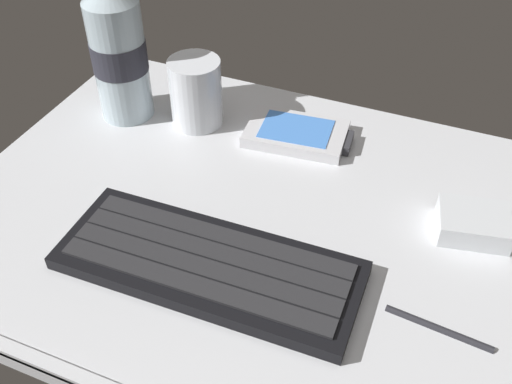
# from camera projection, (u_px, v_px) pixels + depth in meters

# --- Properties ---
(ground_plane) EXTENTS (0.64, 0.48, 0.03)m
(ground_plane) POSITION_uv_depth(u_px,v_px,m) (255.00, 221.00, 0.63)
(ground_plane) COLOR silver
(keyboard) EXTENTS (0.29, 0.12, 0.02)m
(keyboard) POSITION_uv_depth(u_px,v_px,m) (209.00, 264.00, 0.56)
(keyboard) COLOR black
(keyboard) RESTS_ON ground_plane
(handheld_device) EXTENTS (0.13, 0.09, 0.02)m
(handheld_device) POSITION_uv_depth(u_px,v_px,m) (297.00, 134.00, 0.72)
(handheld_device) COLOR silver
(handheld_device) RESTS_ON ground_plane
(juice_cup) EXTENTS (0.06, 0.06, 0.09)m
(juice_cup) POSITION_uv_depth(u_px,v_px,m) (196.00, 95.00, 0.73)
(juice_cup) COLOR silver
(juice_cup) RESTS_ON ground_plane
(water_bottle) EXTENTS (0.07, 0.07, 0.21)m
(water_bottle) POSITION_uv_depth(u_px,v_px,m) (118.00, 49.00, 0.71)
(water_bottle) COLOR silver
(water_bottle) RESTS_ON ground_plane
(charger_block) EXTENTS (0.08, 0.07, 0.02)m
(charger_block) POSITION_uv_depth(u_px,v_px,m) (473.00, 224.00, 0.60)
(charger_block) COLOR silver
(charger_block) RESTS_ON ground_plane
(stylus_pen) EXTENTS (0.10, 0.02, 0.01)m
(stylus_pen) POSITION_uv_depth(u_px,v_px,m) (439.00, 326.00, 0.51)
(stylus_pen) COLOR #26262B
(stylus_pen) RESTS_ON ground_plane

